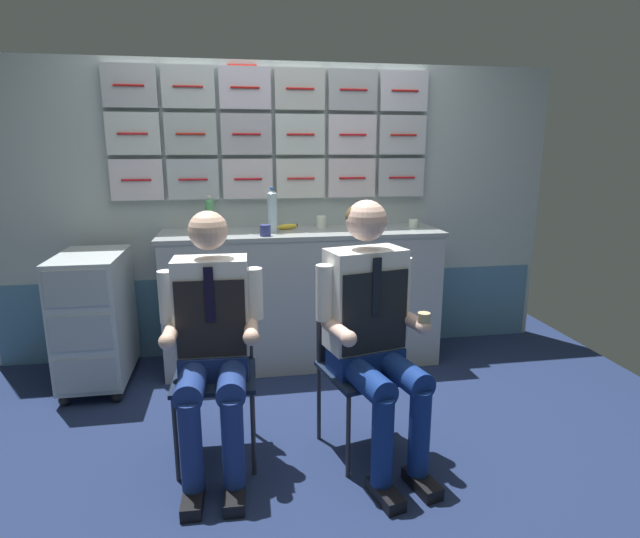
{
  "coord_description": "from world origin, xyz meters",
  "views": [
    {
      "loc": [
        -0.34,
        -2.44,
        1.54
      ],
      "look_at": [
        0.1,
        0.16,
        0.92
      ],
      "focal_mm": 28.48,
      "sensor_mm": 36.0,
      "label": 1
    }
  ],
  "objects_px": {
    "service_trolley": "(95,316)",
    "water_bottle_blue_cap": "(210,215)",
    "crew_member_left": "(212,332)",
    "folding_chair_right": "(357,349)",
    "snack_banana": "(287,227)",
    "folding_chair_left": "(216,353)",
    "espresso_cup_small": "(414,223)",
    "crew_member_right": "(372,321)"
  },
  "relations": [
    {
      "from": "folding_chair_left",
      "to": "snack_banana",
      "type": "relative_size",
      "value": 4.94
    },
    {
      "from": "folding_chair_left",
      "to": "espresso_cup_small",
      "type": "distance_m",
      "value": 1.86
    },
    {
      "from": "crew_member_right",
      "to": "water_bottle_blue_cap",
      "type": "relative_size",
      "value": 5.11
    },
    {
      "from": "folding_chair_left",
      "to": "espresso_cup_small",
      "type": "xyz_separation_m",
      "value": [
        1.43,
        1.09,
        0.48
      ]
    },
    {
      "from": "crew_member_left",
      "to": "crew_member_right",
      "type": "bearing_deg",
      "value": -4.6
    },
    {
      "from": "service_trolley",
      "to": "snack_banana",
      "type": "distance_m",
      "value": 1.42
    },
    {
      "from": "service_trolley",
      "to": "snack_banana",
      "type": "relative_size",
      "value": 5.19
    },
    {
      "from": "water_bottle_blue_cap",
      "to": "snack_banana",
      "type": "height_order",
      "value": "water_bottle_blue_cap"
    },
    {
      "from": "crew_member_left",
      "to": "snack_banana",
      "type": "bearing_deg",
      "value": 68.9
    },
    {
      "from": "folding_chair_left",
      "to": "crew_member_left",
      "type": "relative_size",
      "value": 0.67
    },
    {
      "from": "folding_chair_left",
      "to": "folding_chair_right",
      "type": "xyz_separation_m",
      "value": [
        0.73,
        -0.07,
        0.0
      ]
    },
    {
      "from": "folding_chair_right",
      "to": "water_bottle_blue_cap",
      "type": "distance_m",
      "value": 1.5
    },
    {
      "from": "service_trolley",
      "to": "folding_chair_left",
      "type": "relative_size",
      "value": 1.05
    },
    {
      "from": "folding_chair_right",
      "to": "snack_banana",
      "type": "distance_m",
      "value": 1.31
    },
    {
      "from": "snack_banana",
      "to": "water_bottle_blue_cap",
      "type": "bearing_deg",
      "value": -175.44
    },
    {
      "from": "crew_member_left",
      "to": "snack_banana",
      "type": "xyz_separation_m",
      "value": [
        0.5,
        1.29,
        0.3
      ]
    },
    {
      "from": "folding_chair_right",
      "to": "espresso_cup_small",
      "type": "height_order",
      "value": "espresso_cup_small"
    },
    {
      "from": "water_bottle_blue_cap",
      "to": "service_trolley",
      "type": "bearing_deg",
      "value": -164.11
    },
    {
      "from": "water_bottle_blue_cap",
      "to": "crew_member_left",
      "type": "bearing_deg",
      "value": -88.19
    },
    {
      "from": "crew_member_right",
      "to": "espresso_cup_small",
      "type": "distance_m",
      "value": 1.5
    },
    {
      "from": "espresso_cup_small",
      "to": "snack_banana",
      "type": "relative_size",
      "value": 0.38
    },
    {
      "from": "service_trolley",
      "to": "water_bottle_blue_cap",
      "type": "height_order",
      "value": "water_bottle_blue_cap"
    },
    {
      "from": "espresso_cup_small",
      "to": "snack_banana",
      "type": "height_order",
      "value": "espresso_cup_small"
    },
    {
      "from": "water_bottle_blue_cap",
      "to": "espresso_cup_small",
      "type": "distance_m",
      "value": 1.48
    },
    {
      "from": "crew_member_right",
      "to": "crew_member_left",
      "type": "bearing_deg",
      "value": 175.4
    },
    {
      "from": "service_trolley",
      "to": "folding_chair_left",
      "type": "xyz_separation_m",
      "value": [
        0.8,
        -0.87,
        0.05
      ]
    },
    {
      "from": "crew_member_left",
      "to": "folding_chair_right",
      "type": "xyz_separation_m",
      "value": [
        0.73,
        0.09,
        -0.17
      ]
    },
    {
      "from": "folding_chair_left",
      "to": "snack_banana",
      "type": "bearing_deg",
      "value": 66.43
    },
    {
      "from": "crew_member_left",
      "to": "service_trolley",
      "type": "bearing_deg",
      "value": 127.69
    },
    {
      "from": "folding_chair_left",
      "to": "crew_member_left",
      "type": "distance_m",
      "value": 0.24
    },
    {
      "from": "crew_member_left",
      "to": "water_bottle_blue_cap",
      "type": "height_order",
      "value": "crew_member_left"
    },
    {
      "from": "folding_chair_right",
      "to": "crew_member_right",
      "type": "relative_size",
      "value": 0.65
    },
    {
      "from": "folding_chair_left",
      "to": "crew_member_right",
      "type": "xyz_separation_m",
      "value": [
        0.76,
        -0.22,
        0.2
      ]
    },
    {
      "from": "folding_chair_right",
      "to": "crew_member_right",
      "type": "xyz_separation_m",
      "value": [
        0.04,
        -0.15,
        0.2
      ]
    },
    {
      "from": "snack_banana",
      "to": "crew_member_left",
      "type": "bearing_deg",
      "value": -111.1
    },
    {
      "from": "folding_chair_right",
      "to": "snack_banana",
      "type": "height_order",
      "value": "snack_banana"
    },
    {
      "from": "folding_chair_left",
      "to": "folding_chair_right",
      "type": "bearing_deg",
      "value": -5.44
    },
    {
      "from": "service_trolley",
      "to": "crew_member_left",
      "type": "bearing_deg",
      "value": -52.31
    },
    {
      "from": "service_trolley",
      "to": "crew_member_right",
      "type": "height_order",
      "value": "crew_member_right"
    },
    {
      "from": "service_trolley",
      "to": "crew_member_left",
      "type": "distance_m",
      "value": 1.32
    },
    {
      "from": "crew_member_right",
      "to": "snack_banana",
      "type": "distance_m",
      "value": 1.4
    },
    {
      "from": "service_trolley",
      "to": "folding_chair_right",
      "type": "relative_size",
      "value": 1.05
    }
  ]
}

